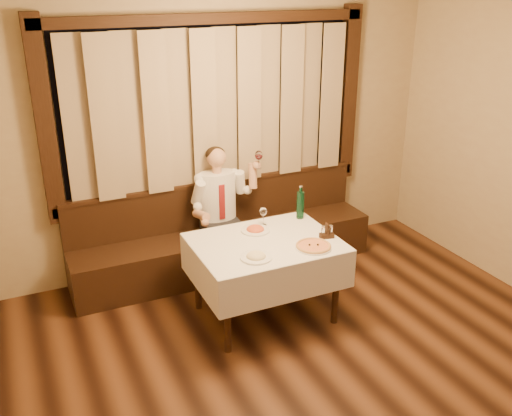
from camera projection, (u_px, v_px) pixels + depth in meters
name	position (u px, v px, depth m)	size (l,w,h in m)	color
room	(309.00, 189.00, 4.12)	(5.01, 6.01, 2.81)	black
banquette	(224.00, 241.00, 6.05)	(3.20, 0.61, 0.94)	black
dining_table	(265.00, 252.00, 5.06)	(1.27, 0.97, 0.76)	black
pizza	(313.00, 246.00, 4.90)	(0.32, 0.32, 0.03)	white
pasta_red	(255.00, 227.00, 5.20)	(0.27, 0.27, 0.09)	white
pasta_cream	(256.00, 254.00, 4.71)	(0.27, 0.27, 0.09)	white
green_bottle	(300.00, 204.00, 5.45)	(0.07, 0.07, 0.33)	#104B2C
table_wine_glass	(263.00, 212.00, 5.28)	(0.07, 0.07, 0.19)	white
cruet_caddy	(327.00, 233.00, 5.07)	(0.13, 0.09, 0.14)	black
seated_man	(221.00, 203.00, 5.77)	(0.73, 0.54, 1.35)	black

